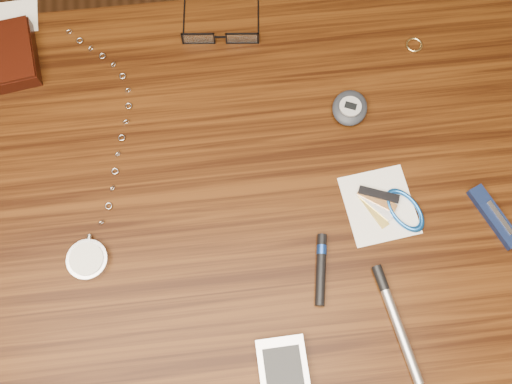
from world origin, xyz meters
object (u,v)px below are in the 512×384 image
(pda_phone, at_px, (285,384))
(pocket_knife, at_px, (494,217))
(pedometer, at_px, (350,108))
(silver_pen, at_px, (394,314))
(desk, at_px, (212,246))
(notepad_keys, at_px, (392,207))
(pocket_watch, at_px, (89,249))
(eyeglasses, at_px, (220,35))

(pda_phone, relative_size, pocket_knife, 1.21)
(pda_phone, xyz_separation_m, pedometer, (0.13, 0.34, 0.00))
(pedometer, relative_size, silver_pen, 0.47)
(desk, relative_size, pda_phone, 9.30)
(pocket_knife, bearing_deg, notepad_keys, 167.98)
(pedometer, xyz_separation_m, notepad_keys, (0.03, -0.14, -0.01))
(desk, relative_size, pocket_knife, 11.22)
(pocket_knife, height_order, silver_pen, same)
(desk, xyz_separation_m, pocket_watch, (-0.15, -0.01, 0.11))
(eyeglasses, bearing_deg, pda_phone, -86.00)
(eyeglasses, xyz_separation_m, silver_pen, (0.17, -0.41, -0.01))
(pocket_watch, bearing_deg, pocket_knife, -1.42)
(desk, distance_m, eyeglasses, 0.30)
(pda_phone, bearing_deg, notepad_keys, 50.54)
(eyeglasses, distance_m, silver_pen, 0.45)
(pocket_watch, height_order, pocket_knife, pocket_watch)
(desk, distance_m, pocket_watch, 0.18)
(pocket_watch, height_order, pedometer, pedometer)
(desk, height_order, pda_phone, pda_phone)
(pocket_watch, distance_m, silver_pen, 0.38)
(pda_phone, height_order, silver_pen, pda_phone)
(desk, bearing_deg, silver_pen, -31.51)
(pocket_knife, bearing_deg, silver_pen, -144.65)
(pda_phone, bearing_deg, pedometer, 69.07)
(notepad_keys, bearing_deg, pedometer, 102.87)
(silver_pen, bearing_deg, pocket_knife, 35.35)
(eyeglasses, relative_size, silver_pen, 0.85)
(silver_pen, bearing_deg, notepad_keys, 80.06)
(desk, relative_size, eyeglasses, 8.10)
(pedometer, distance_m, pocket_knife, 0.23)
(desk, bearing_deg, pocket_watch, -174.66)
(eyeglasses, distance_m, pocket_knife, 0.44)
(pocket_watch, relative_size, notepad_keys, 3.19)
(desk, bearing_deg, notepad_keys, 0.11)
(eyeglasses, bearing_deg, pocket_watch, -123.28)
(desk, bearing_deg, pda_phone, -68.86)
(pocket_watch, height_order, silver_pen, pocket_watch)
(pda_phone, xyz_separation_m, notepad_keys, (0.16, 0.20, -0.00))
(desk, xyz_separation_m, notepad_keys, (0.24, 0.00, 0.11))
(pda_phone, distance_m, notepad_keys, 0.26)
(desk, height_order, pocket_watch, pocket_watch)
(notepad_keys, height_order, pocket_knife, pocket_knife)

